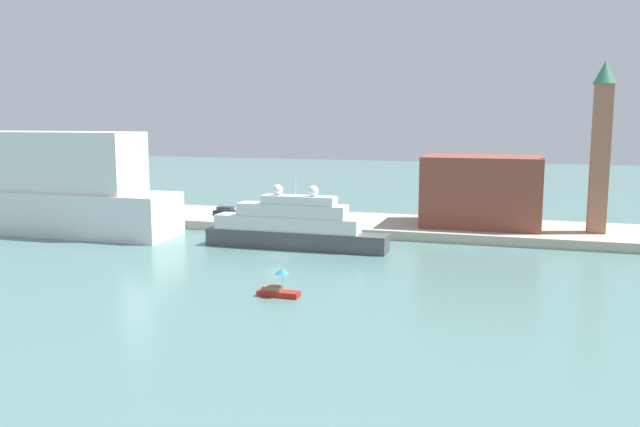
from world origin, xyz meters
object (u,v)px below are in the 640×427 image
Objects in this scene: parked_car at (226,212)px; person_figure at (256,213)px; harbor_building at (482,191)px; mooring_bollard at (305,224)px; small_motorboat at (278,288)px; large_yacht at (293,227)px; bell_tower at (601,142)px.

person_figure is (6.07, -1.10, 0.10)m from parked_car.
harbor_building is 28.42m from mooring_bollard.
person_figure is (-19.62, 40.91, 1.27)m from small_motorboat.
large_yacht reaches higher than person_figure.
mooring_bollard is (-8.83, 35.27, 0.87)m from small_motorboat.
mooring_bollard is (-43.35, -6.91, -13.08)m from bell_tower.
parked_car is (-60.21, -0.17, -12.79)m from bell_tower.
small_motorboat reaches higher than parked_car.
person_figure is 12.18m from mooring_bollard.
small_motorboat reaches higher than mooring_bollard.
large_yacht is 25.65m from small_motorboat.
large_yacht is 5.81× the size of parked_car.
bell_tower is 55.62m from person_figure.
bell_tower is 61.55m from parked_car.
mooring_bollard is (-26.55, -8.73, -5.15)m from harbor_building.
person_figure is at bearing -175.27° from harbor_building.
person_figure is at bearing 115.62° from small_motorboat.
person_figure is (-54.14, -1.27, -12.69)m from bell_tower.
bell_tower reaches higher than person_figure.
harbor_building is (17.72, 44.00, 6.02)m from small_motorboat.
large_yacht is at bearing -80.88° from mooring_bollard.
parked_car is at bearing -177.37° from harbor_building.
person_figure is at bearing 127.39° from large_yacht.
large_yacht reaches higher than parked_car.
harbor_building is 25.46× the size of mooring_bollard.
harbor_building is 0.72× the size of bell_tower.
mooring_bollard is (10.79, -5.64, -0.40)m from person_figure.
mooring_bollard is at bearing 99.12° from large_yacht.
bell_tower is at bearing 50.70° from small_motorboat.
small_motorboat is 6.19× the size of mooring_bollard.
bell_tower is (16.80, -1.82, 7.94)m from harbor_building.
harbor_building is (24.83, 19.45, 3.87)m from large_yacht.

